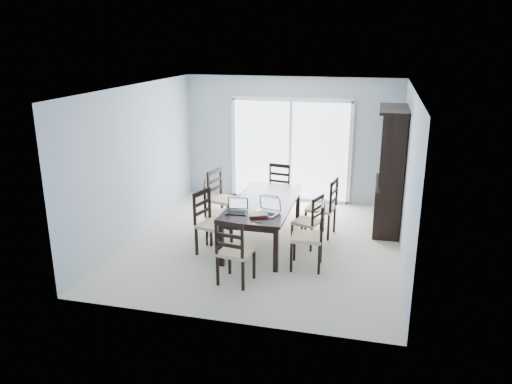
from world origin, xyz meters
TOP-DOWN VIEW (x-y plane):
  - floor at (0.00, 0.00)m, footprint 5.00×5.00m
  - ceiling at (0.00, 0.00)m, footprint 5.00×5.00m
  - back_wall at (0.00, 2.50)m, footprint 4.50×0.02m
  - wall_left at (-2.25, 0.00)m, footprint 0.02×5.00m
  - wall_right at (2.25, 0.00)m, footprint 0.02×5.00m
  - balcony at (0.00, 3.50)m, footprint 4.50×2.00m
  - railing at (0.00, 4.50)m, footprint 4.50×0.06m
  - dining_table at (0.00, 0.00)m, footprint 1.00×2.20m
  - china_hutch at (2.02, 1.25)m, footprint 0.50×1.38m
  - sliding_door at (0.00, 2.48)m, footprint 2.52×0.05m
  - chair_left_near at (-0.78, -0.55)m, footprint 0.57×0.56m
  - chair_left_mid at (-0.87, -0.09)m, footprint 0.58×0.57m
  - chair_left_far at (-1.00, 0.73)m, footprint 0.57×0.56m
  - chair_right_near at (0.94, -0.73)m, footprint 0.49×0.48m
  - chair_right_mid at (0.80, 0.05)m, footprint 0.51×0.50m
  - chair_right_far at (0.98, 0.61)m, footprint 0.53×0.52m
  - chair_end_near at (-0.07, -1.56)m, footprint 0.49×0.50m
  - chair_end_far at (-0.06, 1.47)m, footprint 0.51×0.52m
  - laptop_dark at (-0.27, -0.66)m, footprint 0.34×0.26m
  - laptop_silver at (0.17, -0.61)m, footprint 0.42×0.35m
  - book_stack at (0.08, -0.72)m, footprint 0.34×0.31m
  - cell_phone at (0.15, -0.97)m, footprint 0.10×0.06m
  - game_box at (0.07, 0.10)m, footprint 0.30×0.19m
  - hot_tub at (-0.41, 3.46)m, footprint 2.06×1.88m

SIDE VIEW (x-z plane):
  - balcony at x=0.00m, z-range -0.10..0.00m
  - floor at x=0.00m, z-range 0.00..0.00m
  - hot_tub at x=-0.41m, z-range 0.00..0.98m
  - railing at x=0.00m, z-range 0.00..1.10m
  - chair_right_mid at x=0.80m, z-range 0.03..1.07m
  - chair_end_near at x=-0.07m, z-range 0.03..1.18m
  - chair_end_far at x=-0.06m, z-range 0.03..1.20m
  - chair_left_mid at x=-0.87m, z-range 0.03..1.22m
  - chair_left_far at x=-1.00m, z-range 0.03..1.22m
  - chair_left_near at x=-0.78m, z-range 0.03..1.22m
  - chair_right_far at x=0.98m, z-range 0.03..1.24m
  - chair_right_near at x=0.94m, z-range 0.04..1.24m
  - dining_table at x=0.00m, z-range 0.30..1.05m
  - cell_phone at x=0.15m, z-range 0.75..0.76m
  - book_stack at x=0.08m, z-range 0.75..0.80m
  - game_box at x=0.07m, z-range 0.75..0.82m
  - laptop_dark at x=-0.27m, z-range 0.69..0.91m
  - laptop_silver at x=0.17m, z-range 0.69..0.94m
  - china_hutch at x=2.02m, z-range -0.03..2.17m
  - sliding_door at x=0.00m, z-range 0.00..2.18m
  - back_wall at x=0.00m, z-range 0.00..2.60m
  - wall_left at x=-2.25m, z-range 0.00..2.60m
  - wall_right at x=2.25m, z-range 0.00..2.60m
  - ceiling at x=0.00m, z-range 2.60..2.60m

